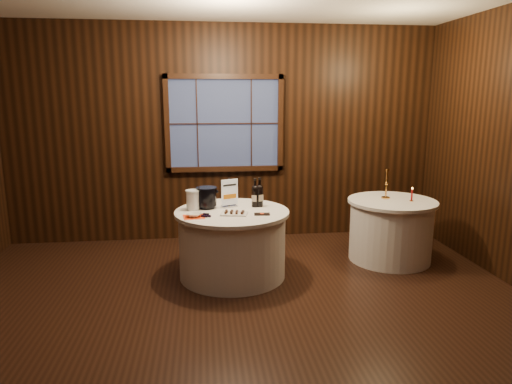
{
  "coord_description": "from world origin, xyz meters",
  "views": [
    {
      "loc": [
        -0.31,
        -3.94,
        2.03
      ],
      "look_at": [
        0.26,
        0.9,
        1.0
      ],
      "focal_mm": 32.0,
      "sensor_mm": 36.0,
      "label": 1
    }
  ],
  "objects": [
    {
      "name": "chocolate_plate",
      "position": [
        0.01,
        0.83,
        0.79
      ],
      "size": [
        0.32,
        0.25,
        0.04
      ],
      "rotation": [
        0.0,
        0.0,
        -0.23
      ],
      "color": "white",
      "rests_on": "main_table"
    },
    {
      "name": "side_table",
      "position": [
        2.0,
        1.3,
        0.39
      ],
      "size": [
        1.08,
        1.08,
        0.77
      ],
      "color": "silver",
      "rests_on": "ground"
    },
    {
      "name": "back_wall",
      "position": [
        0.0,
        2.48,
        1.54
      ],
      "size": [
        6.0,
        0.1,
        3.0
      ],
      "color": "black",
      "rests_on": "ground"
    },
    {
      "name": "ice_bucket",
      "position": [
        -0.28,
        1.15,
        0.9
      ],
      "size": [
        0.24,
        0.24,
        0.24
      ],
      "color": "black",
      "rests_on": "main_table"
    },
    {
      "name": "red_candle",
      "position": [
        2.2,
        1.2,
        0.84
      ],
      "size": [
        0.05,
        0.05,
        0.17
      ],
      "color": "gold",
      "rests_on": "side_table"
    },
    {
      "name": "orange_napkin",
      "position": [
        -0.42,
        0.78,
        0.77
      ],
      "size": [
        0.24,
        0.24,
        0.0
      ],
      "primitive_type": "cube",
      "rotation": [
        0.0,
        0.0,
        0.11
      ],
      "color": "#FF4315",
      "rests_on": "main_table"
    },
    {
      "name": "glass_pitcher",
      "position": [
        -0.43,
        1.09,
        0.88
      ],
      "size": [
        0.21,
        0.16,
        0.23
      ],
      "rotation": [
        0.0,
        0.0,
        0.09
      ],
      "color": "silver",
      "rests_on": "main_table"
    },
    {
      "name": "chocolate_box",
      "position": [
        0.31,
        0.78,
        0.78
      ],
      "size": [
        0.17,
        0.1,
        0.01
      ],
      "primitive_type": "cube",
      "rotation": [
        0.0,
        0.0,
        -0.09
      ],
      "color": "black",
      "rests_on": "main_table"
    },
    {
      "name": "port_bottle_right",
      "position": [
        0.33,
        1.15,
        0.92
      ],
      "size": [
        0.08,
        0.09,
        0.34
      ],
      "rotation": [
        0.0,
        0.0,
        0.32
      ],
      "color": "black",
      "rests_on": "main_table"
    },
    {
      "name": "grape_bunch",
      "position": [
        -0.29,
        0.77,
        0.79
      ],
      "size": [
        0.17,
        0.1,
        0.04
      ],
      "rotation": [
        0.0,
        0.0,
        -0.34
      ],
      "color": "black",
      "rests_on": "main_table"
    },
    {
      "name": "ground",
      "position": [
        0.0,
        0.0,
        0.0
      ],
      "size": [
        6.0,
        6.0,
        0.0
      ],
      "primitive_type": "plane",
      "color": "black",
      "rests_on": "ground"
    },
    {
      "name": "cracker_bowl",
      "position": [
        -0.42,
        0.78,
        0.79
      ],
      "size": [
        0.19,
        0.19,
        0.04
      ],
      "primitive_type": "imported",
      "rotation": [
        0.0,
        0.0,
        -0.19
      ],
      "color": "white",
      "rests_on": "orange_napkin"
    },
    {
      "name": "main_table",
      "position": [
        0.0,
        1.0,
        0.39
      ],
      "size": [
        1.28,
        1.28,
        0.77
      ],
      "color": "silver",
      "rests_on": "ground"
    },
    {
      "name": "sign_stand",
      "position": [
        -0.02,
        1.17,
        0.89
      ],
      "size": [
        0.2,
        0.16,
        0.34
      ],
      "rotation": [
        0.0,
        0.0,
        0.42
      ],
      "color": "#B8B9BF",
      "rests_on": "main_table"
    },
    {
      "name": "brass_candlestick",
      "position": [
        1.95,
        1.39,
        0.91
      ],
      "size": [
        0.11,
        0.11,
        0.38
      ],
      "color": "gold",
      "rests_on": "side_table"
    },
    {
      "name": "port_bottle_left",
      "position": [
        0.28,
        1.15,
        0.91
      ],
      "size": [
        0.08,
        0.09,
        0.33
      ],
      "rotation": [
        0.0,
        0.0,
        -0.43
      ],
      "color": "black",
      "rests_on": "main_table"
    }
  ]
}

